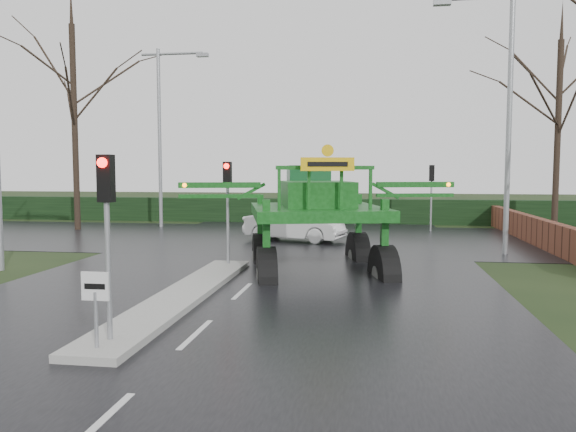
# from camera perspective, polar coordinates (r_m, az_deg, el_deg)

# --- Properties ---
(ground) EXTENTS (140.00, 140.00, 0.00)m
(ground) POSITION_cam_1_polar(r_m,az_deg,el_deg) (11.45, -9.35, -11.86)
(ground) COLOR black
(ground) RESTS_ON ground
(road_main) EXTENTS (14.00, 80.00, 0.02)m
(road_main) POSITION_cam_1_polar(r_m,az_deg,el_deg) (20.97, -0.91, -4.22)
(road_main) COLOR black
(road_main) RESTS_ON ground
(road_cross) EXTENTS (80.00, 12.00, 0.02)m
(road_cross) POSITION_cam_1_polar(r_m,az_deg,el_deg) (26.85, 1.20, -2.26)
(road_cross) COLOR black
(road_cross) RESTS_ON ground
(median_island) EXTENTS (1.20, 10.00, 0.16)m
(median_island) POSITION_cam_1_polar(r_m,az_deg,el_deg) (14.59, -10.61, -7.93)
(median_island) COLOR gray
(median_island) RESTS_ON ground
(hedge_row) EXTENTS (44.00, 0.90, 1.50)m
(hedge_row) POSITION_cam_1_polar(r_m,az_deg,el_deg) (34.70, 2.90, 0.54)
(hedge_row) COLOR black
(hedge_row) RESTS_ON ground
(brick_wall) EXTENTS (0.40, 20.00, 1.20)m
(brick_wall) POSITION_cam_1_polar(r_m,az_deg,el_deg) (27.50, 23.46, -1.24)
(brick_wall) COLOR #592D1E
(brick_wall) RESTS_ON ground
(keep_left_sign) EXTENTS (0.50, 0.07, 1.35)m
(keep_left_sign) POSITION_cam_1_polar(r_m,az_deg,el_deg) (10.34, -18.97, -7.81)
(keep_left_sign) COLOR gray
(keep_left_sign) RESTS_ON ground
(traffic_signal_near) EXTENTS (0.26, 0.33, 3.52)m
(traffic_signal_near) POSITION_cam_1_polar(r_m,az_deg,el_deg) (10.56, -17.96, 0.88)
(traffic_signal_near) COLOR gray
(traffic_signal_near) RESTS_ON ground
(traffic_signal_mid) EXTENTS (0.26, 0.33, 3.52)m
(traffic_signal_mid) POSITION_cam_1_polar(r_m,az_deg,el_deg) (18.55, -6.17, 2.61)
(traffic_signal_mid) COLOR gray
(traffic_signal_mid) RESTS_ON ground
(traffic_signal_far) EXTENTS (0.26, 0.33, 3.52)m
(traffic_signal_far) POSITION_cam_1_polar(r_m,az_deg,el_deg) (30.61, 14.37, 3.29)
(traffic_signal_far) COLOR gray
(traffic_signal_far) RESTS_ON ground
(street_light_left_near) EXTENTS (3.85, 0.30, 10.00)m
(street_light_left_near) POSITION_cam_1_polar(r_m,az_deg,el_deg) (20.31, -27.03, 11.93)
(street_light_left_near) COLOR gray
(street_light_left_near) RESTS_ON ground
(street_light_right) EXTENTS (3.85, 0.30, 10.00)m
(street_light_right) POSITION_cam_1_polar(r_m,az_deg,el_deg) (23.11, 20.86, 11.19)
(street_light_right) COLOR gray
(street_light_right) RESTS_ON ground
(street_light_left_far) EXTENTS (3.85, 0.30, 10.00)m
(street_light_left_far) POSITION_cam_1_polar(r_m,az_deg,el_deg) (32.69, -12.44, 9.37)
(street_light_left_far) COLOR gray
(street_light_left_far) RESTS_ON ground
(tree_left_far) EXTENTS (7.70, 7.70, 13.26)m
(tree_left_far) POSITION_cam_1_polar(r_m,az_deg,el_deg) (32.82, -20.93, 11.19)
(tree_left_far) COLOR black
(tree_left_far) RESTS_ON ground
(tree_right_far) EXTENTS (7.00, 7.00, 12.05)m
(tree_right_far) POSITION_cam_1_polar(r_m,az_deg,el_deg) (33.03, 25.80, 9.86)
(tree_right_far) COLOR black
(tree_right_far) RESTS_ON ground
(crop_sprayer) EXTENTS (8.70, 6.40, 4.99)m
(crop_sprayer) POSITION_cam_1_polar(r_m,az_deg,el_deg) (16.75, -2.27, 1.64)
(crop_sprayer) COLOR black
(crop_sprayer) RESTS_ON ground
(white_sedan) EXTENTS (4.87, 2.79, 1.52)m
(white_sedan) POSITION_cam_1_polar(r_m,az_deg,el_deg) (25.81, 0.65, -2.56)
(white_sedan) COLOR silver
(white_sedan) RESTS_ON ground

